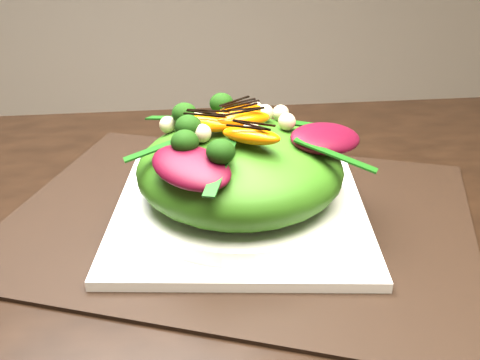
{
  "coord_description": "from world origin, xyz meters",
  "views": [
    {
      "loc": [
        0.12,
        -0.39,
        1.05
      ],
      "look_at": [
        0.18,
        0.11,
        0.79
      ],
      "focal_mm": 42.0,
      "sensor_mm": 36.0,
      "label": 1
    }
  ],
  "objects": [
    {
      "name": "placemat",
      "position": [
        0.18,
        0.11,
        0.75
      ],
      "size": [
        0.56,
        0.49,
        0.0
      ],
      "primitive_type": "cube",
      "rotation": [
        0.0,
        0.0,
        -0.36
      ],
      "color": "black",
      "rests_on": "dining_table"
    },
    {
      "name": "broccoli_floret",
      "position": [
        0.12,
        0.13,
        0.86
      ],
      "size": [
        0.05,
        0.05,
        0.04
      ],
      "primitive_type": "sphere",
      "rotation": [
        0.0,
        0.0,
        0.38
      ],
      "color": "black",
      "rests_on": "lettuce_mound"
    },
    {
      "name": "balsamic_drizzle",
      "position": [
        0.16,
        0.11,
        0.86
      ],
      "size": [
        0.05,
        0.01,
        0.0
      ],
      "primitive_type": "cube",
      "rotation": [
        0.0,
        0.0,
        0.18
      ],
      "color": "black",
      "rests_on": "orange_segment"
    },
    {
      "name": "radicchio_leaf",
      "position": [
        0.26,
        0.1,
        0.84
      ],
      "size": [
        0.1,
        0.09,
        0.02
      ],
      "primitive_type": "ellipsoid",
      "rotation": [
        0.0,
        0.0,
        0.52
      ],
      "color": "#440716",
      "rests_on": "lettuce_mound"
    },
    {
      "name": "macadamia_nut",
      "position": [
        0.19,
        0.08,
        0.85
      ],
      "size": [
        0.02,
        0.02,
        0.02
      ],
      "primitive_type": "sphere",
      "rotation": [
        0.0,
        0.0,
        -0.34
      ],
      "color": "#FAE6B0",
      "rests_on": "lettuce_mound"
    },
    {
      "name": "orange_segment",
      "position": [
        0.16,
        0.11,
        0.85
      ],
      "size": [
        0.06,
        0.03,
        0.01
      ],
      "primitive_type": "ellipsoid",
      "rotation": [
        0.0,
        0.0,
        0.18
      ],
      "color": "#D25B03",
      "rests_on": "lettuce_mound"
    },
    {
      "name": "plate_base",
      "position": [
        0.18,
        0.11,
        0.76
      ],
      "size": [
        0.29,
        0.29,
        0.01
      ],
      "primitive_type": "cube",
      "rotation": [
        0.0,
        0.0,
        -0.13
      ],
      "color": "white",
      "rests_on": "placemat"
    },
    {
      "name": "dining_table",
      "position": [
        0.0,
        0.0,
        0.73
      ],
      "size": [
        1.6,
        0.9,
        0.75
      ],
      "primitive_type": "cube",
      "color": "black",
      "rests_on": "floor"
    },
    {
      "name": "salad_bowl",
      "position": [
        0.18,
        0.11,
        0.77
      ],
      "size": [
        0.28,
        0.28,
        0.02
      ],
      "primitive_type": "cylinder",
      "rotation": [
        0.0,
        0.0,
        0.36
      ],
      "color": "white",
      "rests_on": "plate_base"
    },
    {
      "name": "lettuce_mound",
      "position": [
        0.18,
        0.11,
        0.81
      ],
      "size": [
        0.24,
        0.24,
        0.08
      ],
      "primitive_type": "ellipsoid",
      "rotation": [
        0.0,
        0.0,
        0.17
      ],
      "color": "#326512",
      "rests_on": "salad_bowl"
    }
  ]
}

